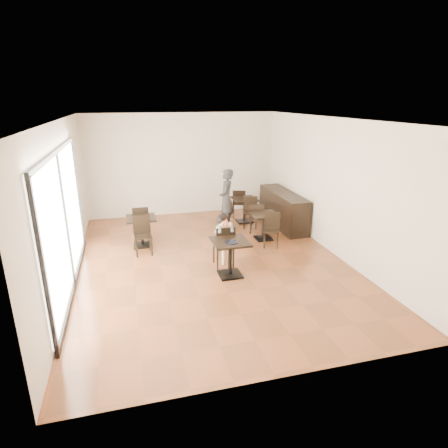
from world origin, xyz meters
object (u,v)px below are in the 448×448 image
object	(u,v)px
child_table	(230,258)
adult_patron	(226,199)
cafe_table_mid	(264,226)
cafe_table_left	(142,232)
chair_left_b	(143,236)
cafe_table_back	(244,210)
chair_left_a	(141,222)
chair_mid_a	(257,218)
chair_mid_b	(271,230)
child_chair	(223,245)
chair_back_b	(250,213)
child	(223,240)
chair_back_a	(239,203)

from	to	relation	value
child_table	adult_patron	xyz separation A→B (m)	(0.76, 3.13, 0.46)
cafe_table_mid	adult_patron	bearing A→B (deg)	119.16
cafe_table_left	chair_left_b	world-z (taller)	chair_left_b
cafe_table_back	chair_left_a	size ratio (longest dim) A/B	0.81
chair_mid_a	chair_mid_b	world-z (taller)	same
child_chair	chair_mid_b	bearing A→B (deg)	-152.03
child_table	cafe_table_left	xyz separation A→B (m)	(-1.71, 2.22, -0.02)
child_table	chair_mid_a	size ratio (longest dim) A/B	0.92
chair_left_b	child_chair	bearing A→B (deg)	-35.09
child_table	chair_back_b	xyz separation A→B (m)	(1.41, 2.88, 0.05)
cafe_table_left	chair_mid_b	world-z (taller)	chair_mid_b
cafe_table_back	chair_left_b	distance (m)	3.59
child	adult_patron	world-z (taller)	adult_patron
child	chair_back_a	world-z (taller)	child
chair_back_a	child_table	bearing A→B (deg)	88.43
cafe_table_mid	chair_back_a	size ratio (longest dim) A/B	0.80
child_chair	chair_mid_a	bearing A→B (deg)	-127.93
child_table	child	size ratio (longest dim) A/B	0.66
chair_left_a	adult_patron	bearing A→B (deg)	-173.70
adult_patron	cafe_table_mid	distance (m)	1.51
child	chair_left_a	distance (m)	2.81
child_table	child_chair	size ratio (longest dim) A/B	0.83
cafe_table_mid	chair_back_a	xyz separation A→B (m)	(-0.05, 2.10, 0.09)
child	chair_left_a	world-z (taller)	child
child_chair	chair_mid_a	size ratio (longest dim) A/B	1.11
chair_left_a	chair_left_b	xyz separation A→B (m)	(0.00, -1.10, 0.00)
cafe_table_mid	chair_back_b	xyz separation A→B (m)	(-0.05, 1.00, 0.09)
child	cafe_table_back	xyz separation A→B (m)	(1.41, 2.88, -0.23)
child	chair_mid_a	world-z (taller)	child
chair_left_a	chair_mid_b	bearing A→B (deg)	153.64
child_chair	chair_left_a	xyz separation A→B (m)	(-1.71, 2.22, -0.02)
cafe_table_back	chair_back_b	world-z (taller)	chair_back_b
chair_mid_a	adult_patron	bearing A→B (deg)	-21.74
adult_patron	cafe_table_mid	size ratio (longest dim) A/B	2.37
child_chair	chair_back_b	xyz separation A→B (m)	(1.41, 2.33, -0.03)
child_chair	cafe_table_left	world-z (taller)	child_chair
cafe_table_left	chair_mid_b	distance (m)	3.30
child_table	adult_patron	bearing A→B (deg)	76.26
adult_patron	child_table	bearing A→B (deg)	4.27
child_table	child	bearing A→B (deg)	90.00
child_chair	chair_mid_b	size ratio (longest dim) A/B	1.11
chair_mid_a	chair_left_b	world-z (taller)	chair_left_b
chair_left_a	child_table	bearing A→B (deg)	119.82
child_chair	cafe_table_back	xyz separation A→B (m)	(1.41, 2.88, -0.11)
cafe_table_mid	cafe_table_left	bearing A→B (deg)	173.84
chair_left_a	cafe_table_back	bearing A→B (deg)	-170.04
chair_mid_b	chair_back_b	world-z (taller)	chair_back_b
chair_mid_a	cafe_table_left	bearing A→B (deg)	27.10
chair_mid_b	adult_patron	bearing A→B (deg)	134.56
child_table	adult_patron	size ratio (longest dim) A/B	0.47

